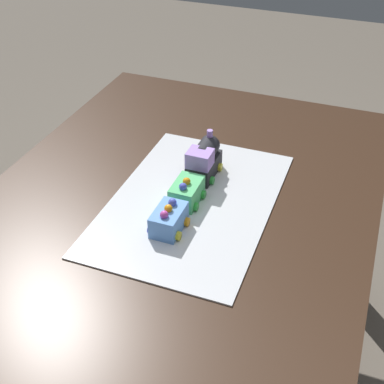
% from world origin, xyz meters
% --- Properties ---
extents(ground_plane, '(8.00, 8.00, 0.00)m').
position_xyz_m(ground_plane, '(0.00, 0.00, 0.00)').
color(ground_plane, '#6B6054').
extents(dining_table, '(1.40, 1.00, 0.74)m').
position_xyz_m(dining_table, '(0.00, 0.00, 0.63)').
color(dining_table, '#382316').
rests_on(dining_table, ground).
extents(cake_board, '(0.60, 0.40, 0.00)m').
position_xyz_m(cake_board, '(-0.02, 0.04, 0.74)').
color(cake_board, silver).
rests_on(cake_board, dining_table).
extents(cake_locomotive, '(0.14, 0.08, 0.12)m').
position_xyz_m(cake_locomotive, '(-0.15, 0.03, 0.79)').
color(cake_locomotive, '#232328').
rests_on(cake_locomotive, cake_board).
extents(cake_car_hopper_mint_green, '(0.10, 0.08, 0.07)m').
position_xyz_m(cake_car_hopper_mint_green, '(-0.02, 0.03, 0.77)').
color(cake_car_hopper_mint_green, '#59CC7A').
rests_on(cake_car_hopper_mint_green, cake_board).
extents(cake_car_tanker_sky_blue, '(0.10, 0.08, 0.07)m').
position_xyz_m(cake_car_tanker_sky_blue, '(0.10, 0.03, 0.77)').
color(cake_car_tanker_sky_blue, '#669EEA').
rests_on(cake_car_tanker_sky_blue, cake_board).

